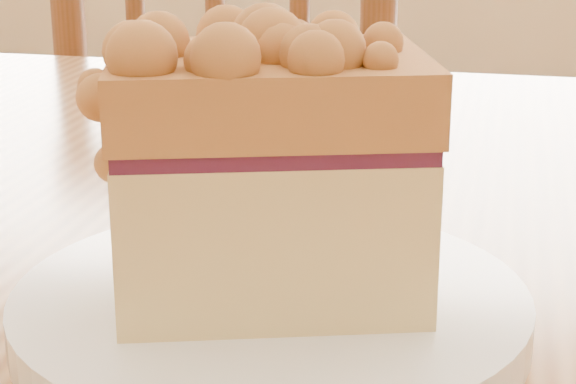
% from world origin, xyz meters
% --- Properties ---
extents(cafe_table_main, '(1.23, 0.82, 0.75)m').
position_xyz_m(cafe_table_main, '(0.00, 0.08, 0.65)').
color(cafe_table_main, '#B87F47').
rests_on(cafe_table_main, ground).
extents(cafe_chair_main, '(0.47, 0.47, 0.95)m').
position_xyz_m(cafe_chair_main, '(-0.13, 0.76, 0.48)').
color(cafe_chair_main, brown).
rests_on(cafe_chair_main, ground).
extents(plate, '(0.20, 0.20, 0.02)m').
position_xyz_m(plate, '(0.07, -0.05, 0.76)').
color(plate, white).
rests_on(plate, cafe_table_main).
extents(cake_slice, '(0.13, 0.11, 0.11)m').
position_xyz_m(cake_slice, '(0.07, -0.05, 0.82)').
color(cake_slice, '#DECD7D').
rests_on(cake_slice, plate).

